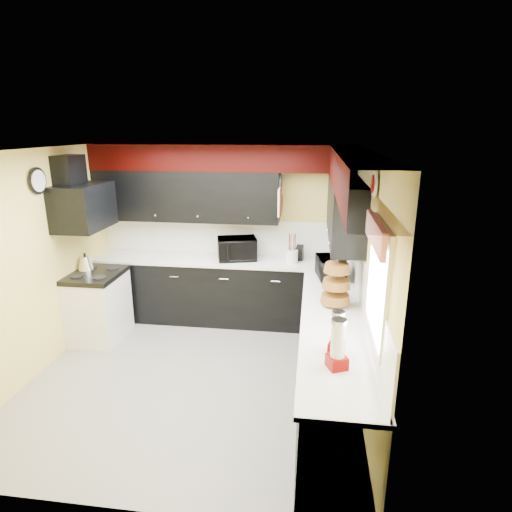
{
  "coord_description": "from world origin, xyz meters",
  "views": [
    {
      "loc": [
        1.25,
        -4.14,
        2.72
      ],
      "look_at": [
        0.59,
        0.79,
        1.22
      ],
      "focal_mm": 30.0,
      "sensor_mm": 36.0,
      "label": 1
    }
  ],
  "objects_px": {
    "knife_block": "(300,253)",
    "kettle": "(86,263)",
    "microwave": "(331,268)",
    "utensil_crock": "(292,256)",
    "toaster_oven": "(237,249)"
  },
  "relations": [
    {
      "from": "utensil_crock",
      "to": "kettle",
      "type": "distance_m",
      "value": 2.74
    },
    {
      "from": "utensil_crock",
      "to": "knife_block",
      "type": "bearing_deg",
      "value": 49.62
    },
    {
      "from": "kettle",
      "to": "toaster_oven",
      "type": "bearing_deg",
      "value": 18.74
    },
    {
      "from": "toaster_oven",
      "to": "utensil_crock",
      "type": "xyz_separation_m",
      "value": [
        0.77,
        -0.06,
        -0.07
      ]
    },
    {
      "from": "knife_block",
      "to": "utensil_crock",
      "type": "bearing_deg",
      "value": -122.53
    },
    {
      "from": "microwave",
      "to": "knife_block",
      "type": "distance_m",
      "value": 0.79
    },
    {
      "from": "knife_block",
      "to": "kettle",
      "type": "distance_m",
      "value": 2.87
    },
    {
      "from": "toaster_oven",
      "to": "knife_block",
      "type": "height_order",
      "value": "toaster_oven"
    },
    {
      "from": "microwave",
      "to": "toaster_oven",
      "type": "bearing_deg",
      "value": 54.2
    },
    {
      "from": "utensil_crock",
      "to": "knife_block",
      "type": "relative_size",
      "value": 0.86
    },
    {
      "from": "microwave",
      "to": "kettle",
      "type": "distance_m",
      "value": 3.19
    },
    {
      "from": "kettle",
      "to": "utensil_crock",
      "type": "bearing_deg",
      "value": 12.47
    },
    {
      "from": "microwave",
      "to": "knife_block",
      "type": "xyz_separation_m",
      "value": [
        -0.4,
        0.68,
        -0.03
      ]
    },
    {
      "from": "microwave",
      "to": "kettle",
      "type": "height_order",
      "value": "microwave"
    },
    {
      "from": "knife_block",
      "to": "microwave",
      "type": "bearing_deg",
      "value": -51.35
    }
  ]
}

